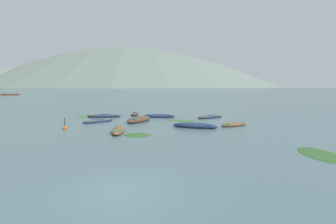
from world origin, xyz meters
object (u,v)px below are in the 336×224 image
at_px(rowboat_6, 135,114).
at_px(rowboat_8, 139,120).
at_px(rowboat_1, 98,121).
at_px(rowboat_4, 118,130).
at_px(rowboat_0, 210,117).
at_px(rowboat_5, 195,126).
at_px(rowboat_3, 104,116).
at_px(rowboat_7, 234,125).
at_px(rowboat_2, 159,116).
at_px(ferry_0, 10,94).
at_px(mooring_buoy, 65,128).

bearing_deg(rowboat_6, rowboat_8, -79.75).
height_order(rowboat_1, rowboat_4, rowboat_4).
height_order(rowboat_0, rowboat_1, rowboat_0).
bearing_deg(rowboat_5, rowboat_3, 141.28).
height_order(rowboat_5, rowboat_7, rowboat_5).
bearing_deg(rowboat_3, rowboat_7, -27.20).
relative_size(rowboat_2, rowboat_5, 0.94).
bearing_deg(rowboat_6, rowboat_5, -57.15).
xyz_separation_m(rowboat_6, ferry_0, (-68.53, 83.82, 0.29)).
bearing_deg(rowboat_0, mooring_buoy, -152.44).
bearing_deg(rowboat_2, rowboat_6, 144.33).
xyz_separation_m(rowboat_2, ferry_0, (-71.99, 86.31, 0.27)).
relative_size(rowboat_5, rowboat_8, 1.04).
bearing_deg(rowboat_4, mooring_buoy, 164.02).
height_order(rowboat_2, rowboat_8, rowboat_8).
xyz_separation_m(rowboat_2, rowboat_8, (-2.26, -4.14, 0.06)).
relative_size(rowboat_3, mooring_buoy, 3.74).
bearing_deg(rowboat_2, rowboat_7, -43.94).
bearing_deg(rowboat_0, rowboat_5, -111.60).
xyz_separation_m(rowboat_1, rowboat_8, (4.58, 0.14, 0.10)).
bearing_deg(rowboat_5, rowboat_6, 122.85).
bearing_deg(mooring_buoy, ferry_0, 123.61).
bearing_deg(rowboat_0, rowboat_6, 161.68).
xyz_separation_m(rowboat_4, rowboat_6, (0.05, 12.80, -0.01)).
bearing_deg(rowboat_1, mooring_buoy, -113.00).
height_order(rowboat_2, rowboat_3, rowboat_2).
bearing_deg(mooring_buoy, rowboat_1, 67.00).
distance_m(rowboat_0, rowboat_5, 8.11).
xyz_separation_m(rowboat_2, rowboat_5, (3.55, -8.37, 0.03)).
xyz_separation_m(rowboat_1, ferry_0, (-65.14, 90.58, 0.31)).
bearing_deg(rowboat_4, rowboat_7, 14.72).
height_order(rowboat_3, rowboat_7, rowboat_3).
relative_size(rowboat_6, rowboat_8, 0.73).
xyz_separation_m(rowboat_6, mooring_buoy, (-5.31, -11.29, -0.05)).
relative_size(rowboat_3, ferry_0, 0.58).
bearing_deg(rowboat_8, rowboat_1, -178.26).
xyz_separation_m(rowboat_1, rowboat_2, (6.85, 4.28, 0.04)).
distance_m(rowboat_4, rowboat_6, 12.80).
bearing_deg(rowboat_4, ferry_0, 125.33).
bearing_deg(rowboat_8, rowboat_6, 100.25).
height_order(rowboat_0, rowboat_4, rowboat_4).
bearing_deg(rowboat_6, rowboat_1, -116.62).
relative_size(rowboat_2, rowboat_4, 0.98).
relative_size(rowboat_4, mooring_buoy, 3.67).
distance_m(rowboat_1, rowboat_8, 4.59).
relative_size(rowboat_0, mooring_buoy, 3.39).
distance_m(rowboat_4, rowboat_8, 6.31).
height_order(rowboat_0, rowboat_3, rowboat_3).
bearing_deg(rowboat_5, rowboat_2, 112.97).
bearing_deg(rowboat_1, rowboat_3, 94.71).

